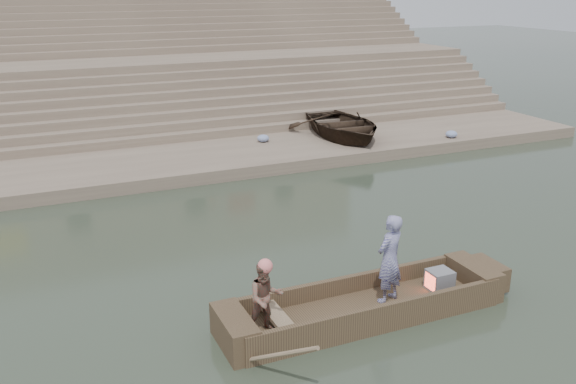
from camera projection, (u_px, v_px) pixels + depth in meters
ground at (261, 264)px, 13.98m from camera, size 120.00×120.00×0.00m
lower_landing at (173, 164)px, 20.84m from camera, size 32.00×4.00×0.40m
mid_landing at (129, 93)px, 26.95m from camera, size 32.00×3.00×2.80m
upper_landing at (102, 49)px, 32.63m from camera, size 32.00×3.00×5.20m
ghat_steps at (121, 79)px, 28.29m from camera, size 32.00×11.00×5.20m
main_rowboat at (363, 311)px, 11.74m from camera, size 5.00×1.30×0.22m
rowboat_trim at (373, 300)px, 11.75m from camera, size 6.04×2.63×1.97m
standing_man at (390, 259)px, 11.65m from camera, size 0.74×0.62×1.74m
rowing_man at (266, 298)px, 10.67m from camera, size 0.66×0.53×1.30m
television at (439, 280)px, 12.29m from camera, size 0.46×0.42×0.40m
beached_rowboat at (343, 125)px, 23.44m from camera, size 3.55×4.77×0.95m
cloth_bundles at (135, 157)px, 20.40m from camera, size 20.96×2.82×0.26m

